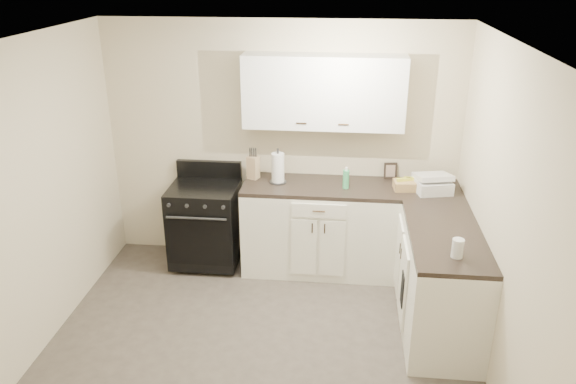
# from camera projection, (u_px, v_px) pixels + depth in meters

# --- Properties ---
(floor) EXTENTS (3.60, 3.60, 0.00)m
(floor) POSITION_uv_depth(u_px,v_px,m) (257.00, 358.00, 4.60)
(floor) COLOR #473F38
(floor) RESTS_ON ground
(ceiling) EXTENTS (3.60, 3.60, 0.00)m
(ceiling) POSITION_uv_depth(u_px,v_px,m) (249.00, 46.00, 3.63)
(ceiling) COLOR white
(ceiling) RESTS_ON wall_back
(wall_back) EXTENTS (3.60, 0.00, 3.60)m
(wall_back) POSITION_uv_depth(u_px,v_px,m) (282.00, 145.00, 5.76)
(wall_back) COLOR beige
(wall_back) RESTS_ON ground
(wall_right) EXTENTS (0.00, 3.60, 3.60)m
(wall_right) POSITION_uv_depth(u_px,v_px,m) (507.00, 231.00, 3.94)
(wall_right) COLOR beige
(wall_right) RESTS_ON ground
(wall_left) EXTENTS (0.00, 3.60, 3.60)m
(wall_left) POSITION_uv_depth(u_px,v_px,m) (21.00, 210.00, 4.28)
(wall_left) COLOR beige
(wall_left) RESTS_ON ground
(base_cabinets_back) EXTENTS (1.55, 0.60, 0.90)m
(base_cabinets_back) POSITION_uv_depth(u_px,v_px,m) (320.00, 229.00, 5.76)
(base_cabinets_back) COLOR white
(base_cabinets_back) RESTS_ON floor
(base_cabinets_right) EXTENTS (0.60, 1.90, 0.90)m
(base_cabinets_right) POSITION_uv_depth(u_px,v_px,m) (435.00, 267.00, 5.06)
(base_cabinets_right) COLOR white
(base_cabinets_right) RESTS_ON floor
(countertop_back) EXTENTS (1.55, 0.60, 0.04)m
(countertop_back) POSITION_uv_depth(u_px,v_px,m) (321.00, 187.00, 5.57)
(countertop_back) COLOR black
(countertop_back) RESTS_ON base_cabinets_back
(countertop_right) EXTENTS (0.60, 1.90, 0.04)m
(countertop_right) POSITION_uv_depth(u_px,v_px,m) (441.00, 220.00, 4.88)
(countertop_right) COLOR black
(countertop_right) RESTS_ON base_cabinets_right
(upper_cabinets) EXTENTS (1.55, 0.30, 0.70)m
(upper_cabinets) POSITION_uv_depth(u_px,v_px,m) (324.00, 92.00, 5.35)
(upper_cabinets) COLOR white
(upper_cabinets) RESTS_ON wall_back
(stove) EXTENTS (0.69, 0.59, 0.83)m
(stove) POSITION_uv_depth(u_px,v_px,m) (205.00, 224.00, 5.84)
(stove) COLOR black
(stove) RESTS_ON floor
(knife_block) EXTENTS (0.14, 0.13, 0.23)m
(knife_block) POSITION_uv_depth(u_px,v_px,m) (253.00, 167.00, 5.69)
(knife_block) COLOR tan
(knife_block) RESTS_ON countertop_back
(paper_towel) EXTENTS (0.15, 0.15, 0.30)m
(paper_towel) POSITION_uv_depth(u_px,v_px,m) (278.00, 168.00, 5.58)
(paper_towel) COLOR white
(paper_towel) RESTS_ON countertop_back
(soap_bottle) EXTENTS (0.07, 0.07, 0.19)m
(soap_bottle) POSITION_uv_depth(u_px,v_px,m) (346.00, 179.00, 5.46)
(soap_bottle) COLOR #45B46D
(soap_bottle) RESTS_ON countertop_back
(picture_frame) EXTENTS (0.14, 0.06, 0.17)m
(picture_frame) POSITION_uv_depth(u_px,v_px,m) (390.00, 171.00, 5.71)
(picture_frame) COLOR black
(picture_frame) RESTS_ON countertop_back
(wicker_basket) EXTENTS (0.28, 0.20, 0.09)m
(wicker_basket) POSITION_uv_depth(u_px,v_px,m) (407.00, 185.00, 5.44)
(wicker_basket) COLOR tan
(wicker_basket) RESTS_ON countertop_right
(countertop_grill) EXTENTS (0.38, 0.37, 0.12)m
(countertop_grill) POSITION_uv_depth(u_px,v_px,m) (432.00, 186.00, 5.40)
(countertop_grill) COLOR white
(countertop_grill) RESTS_ON countertop_right
(glass_jar) EXTENTS (0.10, 0.10, 0.15)m
(glass_jar) POSITION_uv_depth(u_px,v_px,m) (458.00, 248.00, 4.20)
(glass_jar) COLOR silver
(glass_jar) RESTS_ON countertop_right
(oven_mitt_near) EXTENTS (0.02, 0.14, 0.25)m
(oven_mitt_near) POSITION_uv_depth(u_px,v_px,m) (403.00, 292.00, 4.71)
(oven_mitt_near) COLOR black
(oven_mitt_near) RESTS_ON base_cabinets_right
(oven_mitt_far) EXTENTS (0.02, 0.15, 0.25)m
(oven_mitt_far) POSITION_uv_depth(u_px,v_px,m) (403.00, 287.00, 4.70)
(oven_mitt_far) COLOR black
(oven_mitt_far) RESTS_ON base_cabinets_right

